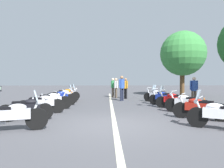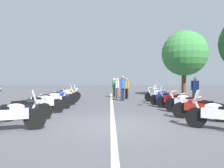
{
  "view_description": "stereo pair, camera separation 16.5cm",
  "coord_description": "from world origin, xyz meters",
  "px_view_note": "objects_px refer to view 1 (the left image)",
  "views": [
    {
      "loc": [
        -6.93,
        0.26,
        1.58
      ],
      "look_at": [
        3.87,
        0.0,
        1.29
      ],
      "focal_mm": 33.04,
      "sensor_mm": 36.0,
      "label": 1
    },
    {
      "loc": [
        -6.93,
        0.09,
        1.58
      ],
      "look_at": [
        3.87,
        0.0,
        1.29
      ],
      "focal_mm": 33.04,
      "sensor_mm": 36.0,
      "label": 2
    }
  ],
  "objects_px": {
    "motorcycle_left_row_1": "(26,109)",
    "bystander_2": "(126,87)",
    "motorcycle_right_row_1": "(200,108)",
    "traffic_cone_2": "(205,106)",
    "bystander_4": "(122,86)",
    "bystander_1": "(116,86)",
    "traffic_cone_1": "(204,103)",
    "motorcycle_left_row_5": "(63,96)",
    "motorcycle_right_row_4": "(164,98)",
    "roadside_tree_1": "(183,54)",
    "motorcycle_right_row_2": "(187,103)",
    "bystander_0": "(113,86)",
    "motorcycle_left_row_6": "(66,94)",
    "motorcycle_left_row_2": "(42,104)",
    "motorcycle_right_row_3": "(175,100)",
    "motorcycle_right_row_5": "(158,96)",
    "motorcycle_right_row_0": "(220,115)",
    "motorcycle_left_row_3": "(50,100)",
    "motorcycle_left_row_0": "(12,116)",
    "bystander_3": "(194,88)",
    "motorcycle_left_row_4": "(59,97)",
    "roadside_tree_0": "(182,53)"
  },
  "relations": [
    {
      "from": "motorcycle_left_row_3",
      "to": "bystander_0",
      "type": "distance_m",
      "value": 7.61
    },
    {
      "from": "traffic_cone_2",
      "to": "motorcycle_right_row_2",
      "type": "bearing_deg",
      "value": 108.59
    },
    {
      "from": "motorcycle_right_row_0",
      "to": "motorcycle_right_row_1",
      "type": "bearing_deg",
      "value": -60.38
    },
    {
      "from": "roadside_tree_1",
      "to": "motorcycle_right_row_0",
      "type": "bearing_deg",
      "value": 164.88
    },
    {
      "from": "motorcycle_left_row_4",
      "to": "roadside_tree_1",
      "type": "height_order",
      "value": "roadside_tree_1"
    },
    {
      "from": "motorcycle_left_row_5",
      "to": "bystander_2",
      "type": "bearing_deg",
      "value": 9.14
    },
    {
      "from": "motorcycle_left_row_0",
      "to": "bystander_3",
      "type": "bearing_deg",
      "value": 18.77
    },
    {
      "from": "motorcycle_left_row_3",
      "to": "motorcycle_right_row_2",
      "type": "height_order",
      "value": "motorcycle_left_row_3"
    },
    {
      "from": "bystander_0",
      "to": "motorcycle_right_row_3",
      "type": "bearing_deg",
      "value": -42.79
    },
    {
      "from": "motorcycle_right_row_3",
      "to": "bystander_4",
      "type": "distance_m",
      "value": 4.67
    },
    {
      "from": "motorcycle_right_row_3",
      "to": "bystander_1",
      "type": "xyz_separation_m",
      "value": [
        6.14,
        2.79,
        0.48
      ]
    },
    {
      "from": "roadside_tree_0",
      "to": "motorcycle_right_row_2",
      "type": "bearing_deg",
      "value": 161.26
    },
    {
      "from": "motorcycle_right_row_3",
      "to": "motorcycle_right_row_4",
      "type": "relative_size",
      "value": 1.11
    },
    {
      "from": "motorcycle_left_row_6",
      "to": "motorcycle_right_row_1",
      "type": "relative_size",
      "value": 1.12
    },
    {
      "from": "motorcycle_right_row_4",
      "to": "motorcycle_left_row_2",
      "type": "bearing_deg",
      "value": 65.24
    },
    {
      "from": "motorcycle_left_row_0",
      "to": "motorcycle_right_row_1",
      "type": "distance_m",
      "value": 6.59
    },
    {
      "from": "motorcycle_left_row_6",
      "to": "bystander_2",
      "type": "distance_m",
      "value": 4.62
    },
    {
      "from": "motorcycle_right_row_5",
      "to": "bystander_1",
      "type": "distance_m",
      "value": 4.16
    },
    {
      "from": "motorcycle_left_row_6",
      "to": "roadside_tree_1",
      "type": "distance_m",
      "value": 10.62
    },
    {
      "from": "motorcycle_right_row_4",
      "to": "bystander_0",
      "type": "bearing_deg",
      "value": -20.51
    },
    {
      "from": "motorcycle_left_row_1",
      "to": "bystander_0",
      "type": "xyz_separation_m",
      "value": [
        9.55,
        -3.51,
        0.49
      ]
    },
    {
      "from": "motorcycle_right_row_4",
      "to": "motorcycle_left_row_5",
      "type": "bearing_deg",
      "value": 28.41
    },
    {
      "from": "motorcycle_left_row_0",
      "to": "bystander_3",
      "type": "relative_size",
      "value": 1.22
    },
    {
      "from": "motorcycle_left_row_2",
      "to": "motorcycle_right_row_3",
      "type": "height_order",
      "value": "motorcycle_right_row_3"
    },
    {
      "from": "motorcycle_left_row_6",
      "to": "bystander_4",
      "type": "distance_m",
      "value": 4.13
    },
    {
      "from": "motorcycle_left_row_3",
      "to": "motorcycle_right_row_1",
      "type": "xyz_separation_m",
      "value": [
        -2.7,
        -6.46,
        -0.01
      ]
    },
    {
      "from": "bystander_0",
      "to": "bystander_2",
      "type": "xyz_separation_m",
      "value": [
        -1.24,
        -0.96,
        0.0
      ]
    },
    {
      "from": "motorcycle_left_row_3",
      "to": "bystander_2",
      "type": "xyz_separation_m",
      "value": [
        5.56,
        -4.35,
        0.47
      ]
    },
    {
      "from": "bystander_1",
      "to": "traffic_cone_1",
      "type": "bearing_deg",
      "value": -70.68
    },
    {
      "from": "motorcycle_left_row_5",
      "to": "motorcycle_right_row_4",
      "type": "bearing_deg",
      "value": -34.63
    },
    {
      "from": "motorcycle_left_row_1",
      "to": "bystander_2",
      "type": "xyz_separation_m",
      "value": [
        8.31,
        -4.47,
        0.49
      ]
    },
    {
      "from": "motorcycle_right_row_1",
      "to": "traffic_cone_2",
      "type": "bearing_deg",
      "value": -89.86
    },
    {
      "from": "motorcycle_right_row_0",
      "to": "traffic_cone_2",
      "type": "distance_m",
      "value": 3.51
    },
    {
      "from": "roadside_tree_1",
      "to": "motorcycle_right_row_2",
      "type": "bearing_deg",
      "value": 160.89
    },
    {
      "from": "motorcycle_right_row_5",
      "to": "roadside_tree_1",
      "type": "xyz_separation_m",
      "value": [
        4.33,
        -3.24,
        3.32
      ]
    },
    {
      "from": "motorcycle_right_row_4",
      "to": "bystander_2",
      "type": "height_order",
      "value": "bystander_2"
    },
    {
      "from": "motorcycle_right_row_3",
      "to": "bystander_1",
      "type": "relative_size",
      "value": 1.11
    },
    {
      "from": "motorcycle_left_row_2",
      "to": "bystander_2",
      "type": "distance_m",
      "value": 8.14
    },
    {
      "from": "motorcycle_right_row_0",
      "to": "motorcycle_right_row_3",
      "type": "height_order",
      "value": "motorcycle_right_row_0"
    },
    {
      "from": "motorcycle_right_row_3",
      "to": "bystander_0",
      "type": "bearing_deg",
      "value": -29.34
    },
    {
      "from": "motorcycle_right_row_1",
      "to": "motorcycle_right_row_3",
      "type": "bearing_deg",
      "value": -57.62
    },
    {
      "from": "traffic_cone_2",
      "to": "bystander_4",
      "type": "xyz_separation_m",
      "value": [
        5.01,
        3.58,
        0.75
      ]
    },
    {
      "from": "motorcycle_left_row_5",
      "to": "bystander_1",
      "type": "xyz_separation_m",
      "value": [
        3.33,
        -3.61,
        0.47
      ]
    },
    {
      "from": "motorcycle_left_row_0",
      "to": "bystander_1",
      "type": "xyz_separation_m",
      "value": [
        10.6,
        -3.55,
        0.46
      ]
    },
    {
      "from": "motorcycle_left_row_3",
      "to": "bystander_1",
      "type": "xyz_separation_m",
      "value": [
        6.26,
        -3.63,
        0.47
      ]
    },
    {
      "from": "motorcycle_right_row_1",
      "to": "motorcycle_left_row_2",
      "type": "bearing_deg",
      "value": 19.39
    },
    {
      "from": "roadside_tree_0",
      "to": "motorcycle_right_row_4",
      "type": "bearing_deg",
      "value": 152.57
    },
    {
      "from": "motorcycle_left_row_2",
      "to": "motorcycle_right_row_0",
      "type": "height_order",
      "value": "motorcycle_right_row_0"
    },
    {
      "from": "bystander_1",
      "to": "roadside_tree_1",
      "type": "xyz_separation_m",
      "value": [
        1.17,
        -5.91,
        2.82
      ]
    },
    {
      "from": "motorcycle_right_row_4",
      "to": "bystander_1",
      "type": "xyz_separation_m",
      "value": [
        4.72,
        2.63,
        0.48
      ]
    }
  ]
}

